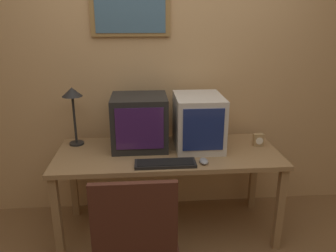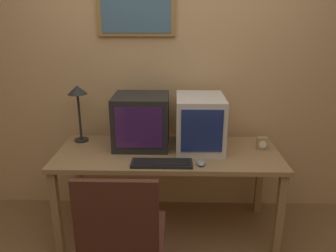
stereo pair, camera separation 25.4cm
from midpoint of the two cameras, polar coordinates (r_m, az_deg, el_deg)
wall_back at (r=2.91m, az=-3.33°, el=9.53°), size 8.00×0.08×2.60m
desk at (r=2.65m, az=-2.76°, el=-6.05°), size 1.77×0.71×0.73m
monitor_left at (r=2.67m, az=-7.69°, el=0.69°), size 0.44×0.41×0.43m
monitor_right at (r=2.65m, az=2.56°, el=0.72°), size 0.38×0.47×0.43m
keyboard_main at (r=2.39m, az=-3.54°, el=-6.58°), size 0.45×0.15×0.03m
mouse_near_keyboard at (r=2.41m, az=3.26°, el=-6.19°), size 0.06×0.11×0.03m
desk_clock at (r=2.78m, az=12.98°, el=-2.44°), size 0.08×0.05×0.10m
desk_lamp at (r=2.79m, az=-18.83°, el=4.42°), size 0.16×0.16×0.49m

